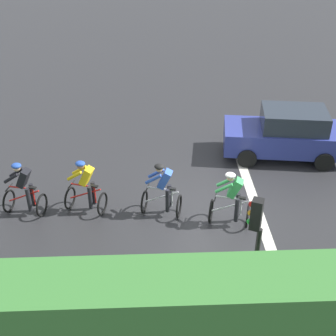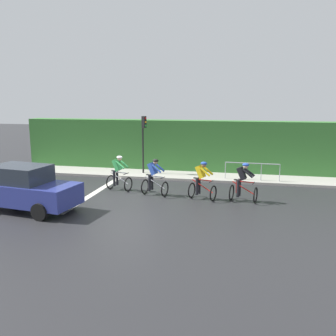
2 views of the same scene
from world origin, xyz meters
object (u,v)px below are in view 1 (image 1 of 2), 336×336
at_px(cyclist_fourth, 232,200).
at_px(car_navy, 286,134).
at_px(cyclist_lead, 24,190).
at_px(traffic_light_near_crossing, 254,248).
at_px(cyclist_mid, 163,191).
at_px(cyclist_second, 86,188).

height_order(cyclist_fourth, car_navy, car_navy).
relative_size(cyclist_lead, traffic_light_near_crossing, 0.50).
bearing_deg(cyclist_mid, traffic_light_near_crossing, -158.25).
distance_m(car_navy, traffic_light_near_crossing, 7.88).
bearing_deg(cyclist_fourth, cyclist_second, 79.33).
distance_m(cyclist_lead, car_navy, 8.78).
xyz_separation_m(cyclist_mid, cyclist_fourth, (-0.52, -1.87, 0.00)).
height_order(cyclist_second, car_navy, car_navy).
distance_m(cyclist_fourth, car_navy, 4.45).
relative_size(cyclist_lead, cyclist_mid, 1.00).
relative_size(cyclist_fourth, traffic_light_near_crossing, 0.50).
distance_m(cyclist_lead, cyclist_mid, 3.92).
bearing_deg(cyclist_lead, cyclist_fourth, -97.18).
height_order(car_navy, traffic_light_near_crossing, traffic_light_near_crossing).
height_order(cyclist_mid, traffic_light_near_crossing, traffic_light_near_crossing).
height_order(cyclist_second, cyclist_fourth, same).
bearing_deg(cyclist_lead, cyclist_second, -88.86).
xyz_separation_m(cyclist_second, cyclist_fourth, (-0.76, -4.05, 0.00)).
xyz_separation_m(cyclist_second, car_navy, (2.94, -6.52, 0.08)).
bearing_deg(car_navy, cyclist_mid, 126.26).
bearing_deg(cyclist_mid, cyclist_lead, 86.92).
relative_size(car_navy, traffic_light_near_crossing, 1.28).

